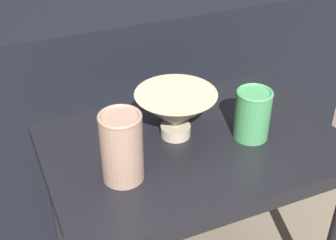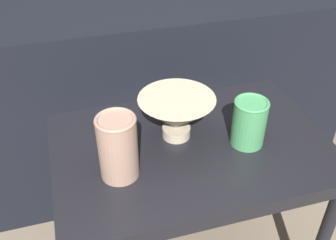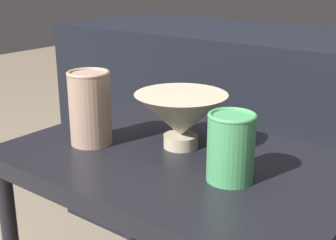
% 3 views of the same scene
% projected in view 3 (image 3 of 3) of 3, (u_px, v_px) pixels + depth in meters
% --- Properties ---
extents(table, '(0.72, 0.48, 0.54)m').
position_uv_depth(table, '(178.00, 184.00, 0.99)').
color(table, black).
rests_on(table, ground_plane).
extents(couch_backdrop, '(1.54, 0.50, 0.72)m').
position_uv_depth(couch_backdrop, '(287.00, 152.00, 1.45)').
color(couch_backdrop, black).
rests_on(couch_backdrop, ground_plane).
extents(bowl, '(0.20, 0.20, 0.12)m').
position_uv_depth(bowl, '(181.00, 116.00, 0.99)').
color(bowl, '#C1B293').
rests_on(bowl, table).
extents(vase_textured_left, '(0.09, 0.09, 0.16)m').
position_uv_depth(vase_textured_left, '(90.00, 107.00, 1.01)').
color(vase_textured_left, tan).
rests_on(vase_textured_left, table).
extents(vase_colorful_right, '(0.09, 0.09, 0.13)m').
position_uv_depth(vase_colorful_right, '(231.00, 146.00, 0.84)').
color(vase_colorful_right, '#47995B').
rests_on(vase_colorful_right, table).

